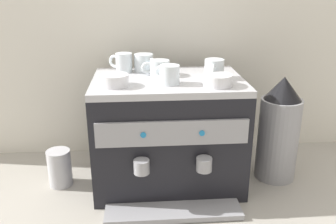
# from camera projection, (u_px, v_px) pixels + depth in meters

# --- Properties ---
(ground_plane) EXTENTS (4.00, 4.00, 0.00)m
(ground_plane) POSITION_uv_depth(u_px,v_px,m) (168.00, 179.00, 1.54)
(ground_plane) COLOR #9E998E
(tiled_backsplash_wall) EXTENTS (2.80, 0.03, 1.01)m
(tiled_backsplash_wall) POSITION_uv_depth(u_px,v_px,m) (163.00, 47.00, 1.67)
(tiled_backsplash_wall) COLOR silver
(tiled_backsplash_wall) RESTS_ON ground_plane
(espresso_machine) EXTENTS (0.58, 0.50, 0.44)m
(espresso_machine) POSITION_uv_depth(u_px,v_px,m) (168.00, 132.00, 1.46)
(espresso_machine) COLOR black
(espresso_machine) RESTS_ON ground_plane
(ceramic_cup_0) EXTENTS (0.11, 0.08, 0.06)m
(ceramic_cup_0) POSITION_uv_depth(u_px,v_px,m) (159.00, 68.00, 1.43)
(ceramic_cup_0) COLOR silver
(ceramic_cup_0) RESTS_ON espresso_machine
(ceramic_cup_1) EXTENTS (0.10, 0.09, 0.07)m
(ceramic_cup_1) POSITION_uv_depth(u_px,v_px,m) (170.00, 74.00, 1.31)
(ceramic_cup_1) COLOR silver
(ceramic_cup_1) RESTS_ON espresso_machine
(ceramic_cup_2) EXTENTS (0.10, 0.08, 0.08)m
(ceramic_cup_2) POSITION_uv_depth(u_px,v_px,m) (123.00, 62.00, 1.48)
(ceramic_cup_2) COLOR silver
(ceramic_cup_2) RESTS_ON espresso_machine
(ceramic_cup_3) EXTENTS (0.07, 0.11, 0.07)m
(ceramic_cup_3) POSITION_uv_depth(u_px,v_px,m) (214.00, 69.00, 1.38)
(ceramic_cup_3) COLOR silver
(ceramic_cup_3) RESTS_ON espresso_machine
(ceramic_cup_4) EXTENTS (0.10, 0.10, 0.07)m
(ceramic_cup_4) POSITION_uv_depth(u_px,v_px,m) (144.00, 63.00, 1.49)
(ceramic_cup_4) COLOR silver
(ceramic_cup_4) RESTS_ON espresso_machine
(ceramic_bowl_0) EXTENTS (0.10, 0.10, 0.04)m
(ceramic_bowl_0) POSITION_uv_depth(u_px,v_px,m) (115.00, 81.00, 1.29)
(ceramic_bowl_0) COLOR white
(ceramic_bowl_0) RESTS_ON espresso_machine
(ceramic_bowl_1) EXTENTS (0.11, 0.11, 0.04)m
(ceramic_bowl_1) POSITION_uv_depth(u_px,v_px,m) (217.00, 80.00, 1.29)
(ceramic_bowl_1) COLOR white
(ceramic_bowl_1) RESTS_ON espresso_machine
(coffee_grinder) EXTENTS (0.17, 0.17, 0.44)m
(coffee_grinder) POSITION_uv_depth(u_px,v_px,m) (279.00, 130.00, 1.50)
(coffee_grinder) COLOR #939399
(coffee_grinder) RESTS_ON ground_plane
(milk_pitcher) EXTENTS (0.10, 0.10, 0.15)m
(milk_pitcher) POSITION_uv_depth(u_px,v_px,m) (60.00, 168.00, 1.48)
(milk_pitcher) COLOR #B7B7BC
(milk_pitcher) RESTS_ON ground_plane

